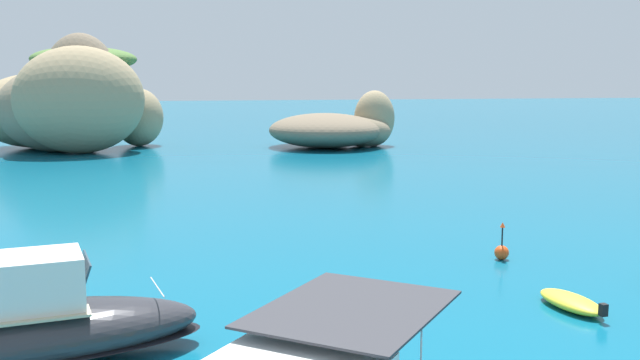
{
  "coord_description": "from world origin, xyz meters",
  "views": [
    {
      "loc": [
        -5.26,
        -10.97,
        7.07
      ],
      "look_at": [
        1.44,
        22.44,
        2.17
      ],
      "focal_mm": 40.9,
      "sensor_mm": 36.0,
      "label": 1
    }
  ],
  "objects_px": {
    "motorboat_charcoal": "(12,331)",
    "dinghy_tender": "(571,302)",
    "channel_buoy": "(502,251)",
    "islet_large": "(68,102)",
    "islet_small": "(338,129)"
  },
  "relations": [
    {
      "from": "islet_small",
      "to": "islet_large",
      "type": "bearing_deg",
      "value": 176.65
    },
    {
      "from": "islet_small",
      "to": "dinghy_tender",
      "type": "distance_m",
      "value": 51.48
    },
    {
      "from": "dinghy_tender",
      "to": "channel_buoy",
      "type": "distance_m",
      "value": 6.05
    },
    {
      "from": "motorboat_charcoal",
      "to": "channel_buoy",
      "type": "xyz_separation_m",
      "value": [
        16.32,
        7.44,
        -0.59
      ]
    },
    {
      "from": "islet_large",
      "to": "islet_small",
      "type": "bearing_deg",
      "value": -3.35
    },
    {
      "from": "motorboat_charcoal",
      "to": "channel_buoy",
      "type": "relative_size",
      "value": 6.58
    },
    {
      "from": "islet_small",
      "to": "motorboat_charcoal",
      "type": "height_order",
      "value": "islet_small"
    },
    {
      "from": "islet_large",
      "to": "islet_small",
      "type": "relative_size",
      "value": 1.5
    },
    {
      "from": "islet_small",
      "to": "dinghy_tender",
      "type": "relative_size",
      "value": 4.77
    },
    {
      "from": "dinghy_tender",
      "to": "channel_buoy",
      "type": "xyz_separation_m",
      "value": [
        0.56,
        6.03,
        0.11
      ]
    },
    {
      "from": "motorboat_charcoal",
      "to": "dinghy_tender",
      "type": "xyz_separation_m",
      "value": [
        15.76,
        1.42,
        -0.7
      ]
    },
    {
      "from": "dinghy_tender",
      "to": "channel_buoy",
      "type": "height_order",
      "value": "channel_buoy"
    },
    {
      "from": "channel_buoy",
      "to": "motorboat_charcoal",
      "type": "bearing_deg",
      "value": -155.48
    },
    {
      "from": "islet_small",
      "to": "motorboat_charcoal",
      "type": "bearing_deg",
      "value": -110.79
    },
    {
      "from": "motorboat_charcoal",
      "to": "channel_buoy",
      "type": "distance_m",
      "value": 17.94
    }
  ]
}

